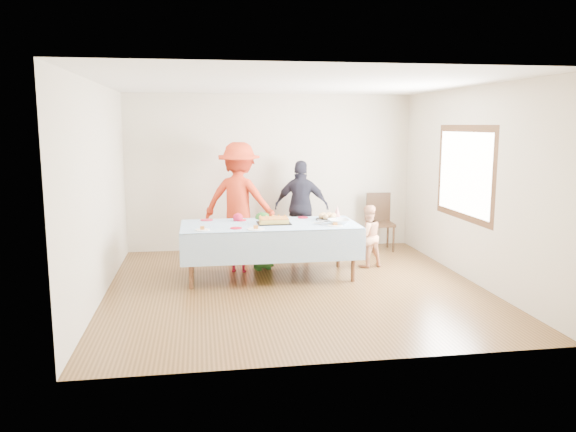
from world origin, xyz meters
The scene contains 22 objects.
ground centered at (0.00, 0.00, 0.00)m, with size 5.00×5.00×0.00m, color #4A3015.
room_walls centered at (0.05, 0.00, 1.77)m, with size 5.04×5.04×2.72m.
party_table centered at (-0.27, 0.55, 0.72)m, with size 2.50×1.10×0.78m.
birthday_cake centered at (-0.21, 0.57, 0.82)m, with size 0.47×0.36×0.08m.
rolls_tray centered at (0.62, 0.75, 0.82)m, with size 0.35×0.35×0.10m.
punch_bowl centered at (0.68, 0.35, 0.82)m, with size 0.30×0.30×0.07m, color silver.
party_hat centered at (0.83, 1.00, 0.87)m, with size 0.10×0.10×0.18m, color silver.
fork_pile centered at (0.44, 0.40, 0.81)m, with size 0.24×0.18×0.07m, color white, non-canonical shape.
plate_red_far_a centered at (-1.16, 0.98, 0.79)m, with size 0.19×0.19×0.01m, color red.
plate_red_far_b centered at (-0.67, 0.89, 0.79)m, with size 0.18×0.18×0.01m, color red.
plate_red_far_c centered at (-0.16, 0.89, 0.79)m, with size 0.18×0.18×0.01m, color red.
plate_red_far_d centered at (0.29, 0.97, 0.79)m, with size 0.16×0.16×0.01m, color red.
plate_red_near centered at (-0.77, 0.25, 0.79)m, with size 0.16×0.16×0.01m, color red.
plate_white_left centered at (-1.23, 0.19, 0.79)m, with size 0.20×0.20×0.01m, color white.
plate_white_mid centered at (-0.51, 0.14, 0.79)m, with size 0.24×0.24×0.01m, color white.
plate_white_right centered at (0.61, 0.25, 0.79)m, with size 0.22×0.22×0.01m, color white.
dining_chair centered at (1.87, 2.08, 0.55)m, with size 0.45×0.45×0.99m.
toddler_left centered at (-0.70, 0.90, 0.45)m, with size 0.33×0.21×0.90m, color #BC1735.
toddler_mid centered at (-0.33, 0.99, 0.44)m, with size 0.43×0.28×0.88m, color #286622.
toddler_right centered at (1.29, 0.90, 0.48)m, with size 0.47×0.36×0.96m, color tan.
adult_left centered at (-0.61, 1.86, 0.95)m, with size 1.23×0.70×1.90m, color red.
adult_right centered at (0.46, 2.06, 0.79)m, with size 0.93×0.39×1.58m, color #252532.
Camera 1 is at (-1.24, -7.27, 2.18)m, focal length 35.00 mm.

